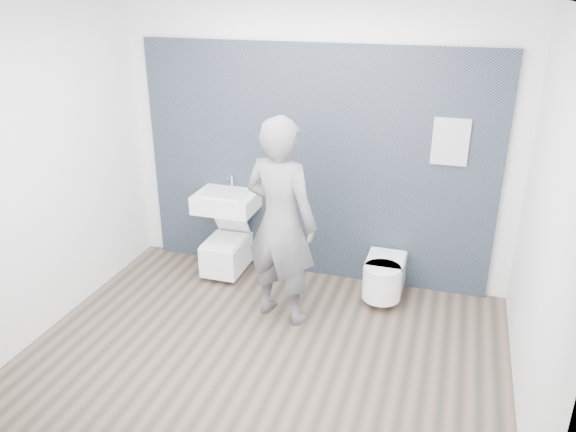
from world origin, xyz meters
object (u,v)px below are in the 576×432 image
(visitor, at_px, (281,222))
(washbasin, at_px, (226,201))
(toilet_square, at_px, (227,252))
(toilet_rounded, at_px, (384,276))

(visitor, bearing_deg, washbasin, -25.05)
(toilet_square, bearing_deg, visitor, -37.27)
(toilet_rounded, xyz_separation_m, visitor, (-0.87, -0.58, 0.71))
(toilet_square, xyz_separation_m, visitor, (0.81, -0.62, 0.71))
(toilet_square, bearing_deg, washbasin, 90.00)
(washbasin, distance_m, visitor, 1.06)
(toilet_square, xyz_separation_m, toilet_rounded, (1.68, -0.04, 0.00))
(toilet_square, height_order, visitor, visitor)
(toilet_square, relative_size, visitor, 0.37)
(washbasin, relative_size, visitor, 0.32)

